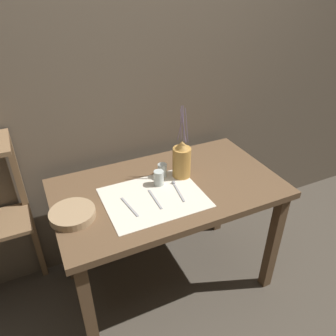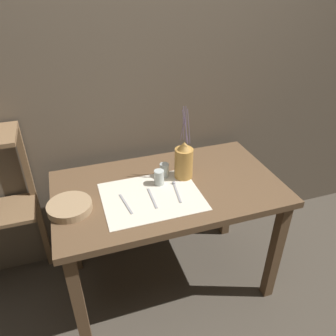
# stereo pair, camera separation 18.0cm
# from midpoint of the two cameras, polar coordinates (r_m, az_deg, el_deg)

# --- Properties ---
(ground_plane) EXTENTS (12.00, 12.00, 0.00)m
(ground_plane) POSITION_cam_midpoint_polar(r_m,az_deg,el_deg) (2.41, -2.25, -18.79)
(ground_plane) COLOR #473F35
(stone_wall_back) EXTENTS (7.00, 0.06, 2.40)m
(stone_wall_back) POSITION_cam_midpoint_polar(r_m,az_deg,el_deg) (2.09, -8.29, 13.10)
(stone_wall_back) COLOR brown
(stone_wall_back) RESTS_ON ground_plane
(wooden_table) EXTENTS (1.29, 0.74, 0.79)m
(wooden_table) POSITION_cam_midpoint_polar(r_m,az_deg,el_deg) (1.93, -2.67, -5.81)
(wooden_table) COLOR brown
(wooden_table) RESTS_ON ground_plane
(linen_cloth) EXTENTS (0.53, 0.42, 0.00)m
(linen_cloth) POSITION_cam_midpoint_polar(r_m,az_deg,el_deg) (1.78, -5.37, -5.23)
(linen_cloth) COLOR beige
(linen_cloth) RESTS_ON wooden_table
(pitcher_with_flowers) EXTENTS (0.11, 0.11, 0.44)m
(pitcher_with_flowers) POSITION_cam_midpoint_polar(r_m,az_deg,el_deg) (1.89, -0.31, 1.29)
(pitcher_with_flowers) COLOR #B7843D
(pitcher_with_flowers) RESTS_ON wooden_table
(wooden_bowl) EXTENTS (0.23, 0.23, 0.04)m
(wooden_bowl) POSITION_cam_midpoint_polar(r_m,az_deg,el_deg) (1.73, -19.23, -7.71)
(wooden_bowl) COLOR #9E7F5B
(wooden_bowl) RESTS_ON wooden_table
(glass_tumbler_near) EXTENTS (0.06, 0.06, 0.09)m
(glass_tumbler_near) POSITION_cam_midpoint_polar(r_m,az_deg,el_deg) (1.85, -4.41, -1.83)
(glass_tumbler_near) COLOR #B7C1BC
(glass_tumbler_near) RESTS_ON wooden_table
(glass_tumbler_far) EXTENTS (0.05, 0.05, 0.08)m
(glass_tumbler_far) POSITION_cam_midpoint_polar(r_m,az_deg,el_deg) (1.92, -3.68, -0.51)
(glass_tumbler_far) COLOR #B7C1BC
(glass_tumbler_far) RESTS_ON wooden_table
(fork_outer) EXTENTS (0.04, 0.18, 0.00)m
(fork_outer) POSITION_cam_midpoint_polar(r_m,az_deg,el_deg) (1.73, -9.72, -6.78)
(fork_outer) COLOR #939399
(fork_outer) RESTS_ON wooden_table
(knife_center) EXTENTS (0.02, 0.18, 0.00)m
(knife_center) POSITION_cam_midpoint_polar(r_m,az_deg,el_deg) (1.76, -5.22, -5.52)
(knife_center) COLOR #939399
(knife_center) RESTS_ON wooden_table
(spoon_inner) EXTENTS (0.04, 0.19, 0.02)m
(spoon_inner) POSITION_cam_midpoint_polar(r_m,az_deg,el_deg) (1.85, -1.47, -3.28)
(spoon_inner) COLOR #939399
(spoon_inner) RESTS_ON wooden_table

